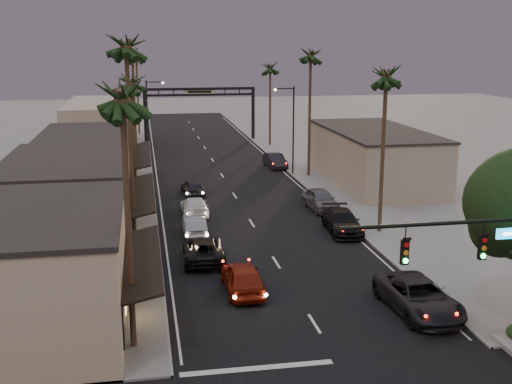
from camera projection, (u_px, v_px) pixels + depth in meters
name	position (u px, v px, depth m)	size (l,w,h in m)	color
ground	(230.00, 188.00, 59.82)	(200.00, 200.00, 0.00)	slate
road	(223.00, 177.00, 64.61)	(14.00, 120.00, 0.02)	black
sidewalk_left	(128.00, 167.00, 69.69)	(5.00, 92.00, 0.12)	slate
sidewalk_right	(298.00, 161.00, 72.93)	(5.00, 92.00, 0.12)	slate
storefront_near	(37.00, 273.00, 30.14)	(8.00, 12.00, 5.50)	tan
storefront_mid	(68.00, 201.00, 43.56)	(8.00, 14.00, 5.50)	gray
storefront_far	(87.00, 163.00, 58.95)	(8.00, 16.00, 5.00)	tan
storefront_dist	(101.00, 126.00, 80.88)	(8.00, 20.00, 6.00)	gray
building_right	(374.00, 157.00, 61.64)	(8.00, 18.00, 5.00)	gray
traffic_signal	(498.00, 258.00, 25.13)	(8.51, 0.22, 7.80)	black
arch	(200.00, 100.00, 87.31)	(15.20, 0.40, 7.27)	black
streetlight_right	(291.00, 123.00, 64.58)	(2.13, 0.30, 9.00)	black
streetlight_left	(150.00, 112.00, 74.67)	(2.13, 0.30, 9.00)	black
palm_la	(122.00, 89.00, 26.03)	(3.20, 3.20, 13.20)	#38281C
palm_lb	(126.00, 41.00, 38.04)	(3.20, 3.20, 15.20)	#38281C
palm_lc	(131.00, 78.00, 52.13)	(3.20, 3.20, 12.20)	#38281C
palm_ld	(132.00, 50.00, 69.89)	(3.20, 3.20, 14.20)	#38281C
palm_ra	(387.00, 70.00, 43.34)	(3.20, 3.20, 13.20)	#38281C
palm_rb	(311.00, 51.00, 62.29)	(3.20, 3.20, 14.20)	#38281C
palm_rc	(270.00, 65.00, 81.90)	(3.20, 3.20, 12.20)	#38281C
palm_far	(136.00, 55.00, 92.21)	(3.20, 3.20, 13.20)	#38281C
oncoming_red	(243.00, 277.00, 34.86)	(1.97, 4.90, 1.67)	maroon
oncoming_pickup	(203.00, 249.00, 39.88)	(2.47, 5.35, 1.49)	black
oncoming_silver	(194.00, 225.00, 45.14)	(1.51, 4.33, 1.43)	gray
oncoming_white	(195.00, 206.00, 50.50)	(1.96, 4.81, 1.40)	silver
oncoming_dgrey	(193.00, 187.00, 57.10)	(1.67, 4.15, 1.41)	black
curbside_near	(419.00, 297.00, 32.22)	(2.79, 6.06, 1.68)	black
curbside_black	(342.00, 222.00, 45.81)	(2.21, 5.43, 1.58)	black
curbside_grey	(321.00, 200.00, 52.01)	(2.01, 4.99, 1.70)	#535358
curbside_far	(275.00, 161.00, 69.48)	(1.64, 4.70, 1.55)	black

